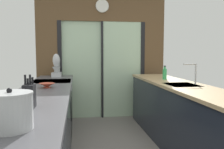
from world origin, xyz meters
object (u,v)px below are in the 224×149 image
Objects in this scene: stock_pot at (10,111)px; oven_range at (52,110)px; knife_block at (29,96)px; soap_bottle at (165,74)px; mixing_bowl at (47,85)px; stand_mixer at (57,68)px.

oven_range is at bearing 90.45° from stock_pot.
soap_bottle is at bearing 44.30° from knife_block.
knife_block reaches higher than soap_bottle.
mixing_bowl reaches higher than oven_range.
mixing_bowl is 1.41m from stand_mixer.
stand_mixer is 1.69× the size of stock_pot.
knife_block is 2.49m from soap_bottle.
oven_range is 1.88m from soap_bottle.
knife_block is at bearing 90.00° from stock_pot.
stand_mixer is at bearing 88.43° from oven_range.
soap_bottle is at bearing -22.72° from stand_mixer.
mixing_bowl is 0.47× the size of stand_mixer.
oven_range is at bearing 90.58° from knife_block.
oven_range is at bearing -91.57° from stand_mixer.
stand_mixer is (0.02, 0.67, 0.63)m from oven_range.
stock_pot is 2.88m from soap_bottle.
stand_mixer reaches higher than oven_range.
oven_range is 4.07× the size of soap_bottle.
soap_bottle is (1.78, 2.27, -0.01)m from stock_pot.
stock_pot is (0.02, -2.34, 0.57)m from oven_range.
soap_bottle is (1.80, -0.07, 0.56)m from oven_range.
stand_mixer is 3.01m from stock_pot.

